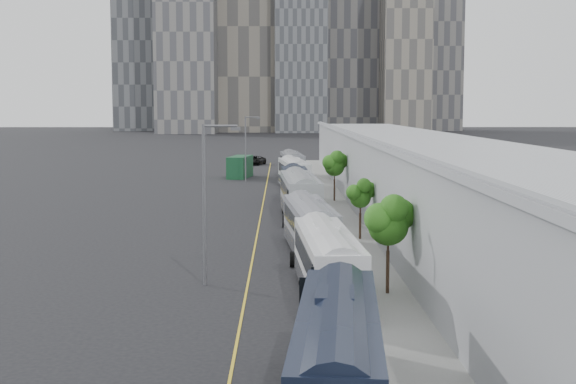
{
  "coord_description": "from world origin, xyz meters",
  "views": [
    {
      "loc": [
        0.32,
        -4.52,
        9.54
      ],
      "look_at": [
        0.86,
        57.73,
        3.0
      ],
      "focal_mm": 50.0,
      "sensor_mm": 36.0,
      "label": 1
    }
  ],
  "objects_px": {
    "bus_4": "(300,200)",
    "bus_7": "(292,167)",
    "street_lamp_near": "(208,193)",
    "bus_1": "(338,368)",
    "shipping_container": "(240,167)",
    "bus_5": "(296,189)",
    "street_lamp_far": "(247,144)",
    "bus_2": "(327,269)",
    "suv": "(255,160)",
    "bus_3": "(310,231)",
    "bus_6": "(294,176)"
  },
  "relations": [
    {
      "from": "bus_4",
      "to": "bus_7",
      "type": "bearing_deg",
      "value": 87.49
    },
    {
      "from": "bus_7",
      "to": "street_lamp_near",
      "type": "relative_size",
      "value": 1.45
    },
    {
      "from": "bus_1",
      "to": "shipping_container",
      "type": "relative_size",
      "value": 1.89
    },
    {
      "from": "bus_5",
      "to": "street_lamp_far",
      "type": "distance_m",
      "value": 25.15
    },
    {
      "from": "bus_1",
      "to": "bus_7",
      "type": "height_order",
      "value": "bus_7"
    },
    {
      "from": "bus_2",
      "to": "bus_7",
      "type": "relative_size",
      "value": 0.98
    },
    {
      "from": "bus_4",
      "to": "shipping_container",
      "type": "relative_size",
      "value": 2.07
    },
    {
      "from": "shipping_container",
      "to": "street_lamp_far",
      "type": "bearing_deg",
      "value": -69.16
    },
    {
      "from": "bus_4",
      "to": "shipping_container",
      "type": "height_order",
      "value": "bus_4"
    },
    {
      "from": "bus_2",
      "to": "bus_4",
      "type": "distance_m",
      "value": 28.97
    },
    {
      "from": "suv",
      "to": "street_lamp_far",
      "type": "bearing_deg",
      "value": -73.68
    },
    {
      "from": "bus_3",
      "to": "bus_7",
      "type": "xyz_separation_m",
      "value": [
        -0.36,
        57.05,
        0.03
      ]
    },
    {
      "from": "bus_6",
      "to": "bus_3",
      "type": "bearing_deg",
      "value": -95.17
    },
    {
      "from": "bus_4",
      "to": "street_lamp_far",
      "type": "height_order",
      "value": "street_lamp_far"
    },
    {
      "from": "bus_4",
      "to": "street_lamp_far",
      "type": "distance_m",
      "value": 35.52
    },
    {
      "from": "bus_5",
      "to": "suv",
      "type": "xyz_separation_m",
      "value": [
        -5.83,
        55.68,
        -0.8
      ]
    },
    {
      "from": "bus_3",
      "to": "shipping_container",
      "type": "height_order",
      "value": "bus_3"
    },
    {
      "from": "bus_7",
      "to": "shipping_container",
      "type": "bearing_deg",
      "value": 170.77
    },
    {
      "from": "suv",
      "to": "shipping_container",
      "type": "bearing_deg",
      "value": -76.55
    },
    {
      "from": "bus_7",
      "to": "street_lamp_near",
      "type": "distance_m",
      "value": 66.68
    },
    {
      "from": "street_lamp_near",
      "to": "suv",
      "type": "distance_m",
      "value": 92.25
    },
    {
      "from": "bus_3",
      "to": "bus_4",
      "type": "bearing_deg",
      "value": 86.44
    },
    {
      "from": "bus_7",
      "to": "suv",
      "type": "relative_size",
      "value": 2.35
    },
    {
      "from": "bus_1",
      "to": "suv",
      "type": "height_order",
      "value": "bus_1"
    },
    {
      "from": "bus_6",
      "to": "bus_7",
      "type": "xyz_separation_m",
      "value": [
        -0.0,
        15.11,
        -0.01
      ]
    },
    {
      "from": "bus_4",
      "to": "shipping_container",
      "type": "distance_m",
      "value": 41.84
    },
    {
      "from": "bus_1",
      "to": "bus_4",
      "type": "height_order",
      "value": "bus_4"
    },
    {
      "from": "bus_1",
      "to": "street_lamp_far",
      "type": "distance_m",
      "value": 79.6
    },
    {
      "from": "bus_4",
      "to": "bus_2",
      "type": "bearing_deg",
      "value": -91.35
    },
    {
      "from": "bus_3",
      "to": "street_lamp_near",
      "type": "bearing_deg",
      "value": -126.39
    },
    {
      "from": "suv",
      "to": "bus_3",
      "type": "bearing_deg",
      "value": -69.32
    },
    {
      "from": "street_lamp_far",
      "to": "shipping_container",
      "type": "bearing_deg",
      "value": 101.16
    },
    {
      "from": "bus_5",
      "to": "bus_6",
      "type": "xyz_separation_m",
      "value": [
        0.05,
        14.78,
        -0.0
      ]
    },
    {
      "from": "bus_1",
      "to": "bus_6",
      "type": "relative_size",
      "value": 0.99
    },
    {
      "from": "bus_2",
      "to": "street_lamp_near",
      "type": "distance_m",
      "value": 7.81
    },
    {
      "from": "bus_7",
      "to": "street_lamp_near",
      "type": "height_order",
      "value": "street_lamp_near"
    },
    {
      "from": "bus_1",
      "to": "street_lamp_near",
      "type": "distance_m",
      "value": 19.74
    },
    {
      "from": "bus_6",
      "to": "bus_7",
      "type": "height_order",
      "value": "bus_6"
    },
    {
      "from": "bus_4",
      "to": "street_lamp_far",
      "type": "xyz_separation_m",
      "value": [
        -6.02,
        34.86,
        3.22
      ]
    },
    {
      "from": "bus_4",
      "to": "street_lamp_near",
      "type": "relative_size",
      "value": 1.59
    },
    {
      "from": "bus_7",
      "to": "bus_4",
      "type": "bearing_deg",
      "value": -93.6
    },
    {
      "from": "bus_6",
      "to": "street_lamp_near",
      "type": "bearing_deg",
      "value": -101.73
    },
    {
      "from": "bus_1",
      "to": "street_lamp_near",
      "type": "relative_size",
      "value": 1.45
    },
    {
      "from": "bus_4",
      "to": "bus_6",
      "type": "xyz_separation_m",
      "value": [
        -0.12,
        25.41,
        -0.15
      ]
    },
    {
      "from": "street_lamp_far",
      "to": "suv",
      "type": "bearing_deg",
      "value": 89.95
    },
    {
      "from": "bus_4",
      "to": "bus_5",
      "type": "distance_m",
      "value": 10.63
    },
    {
      "from": "bus_2",
      "to": "suv",
      "type": "relative_size",
      "value": 2.3
    },
    {
      "from": "bus_1",
      "to": "bus_5",
      "type": "distance_m",
      "value": 55.06
    },
    {
      "from": "street_lamp_near",
      "to": "bus_1",
      "type": "bearing_deg",
      "value": -73.0
    },
    {
      "from": "bus_7",
      "to": "suv",
      "type": "distance_m",
      "value": 26.46
    }
  ]
}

